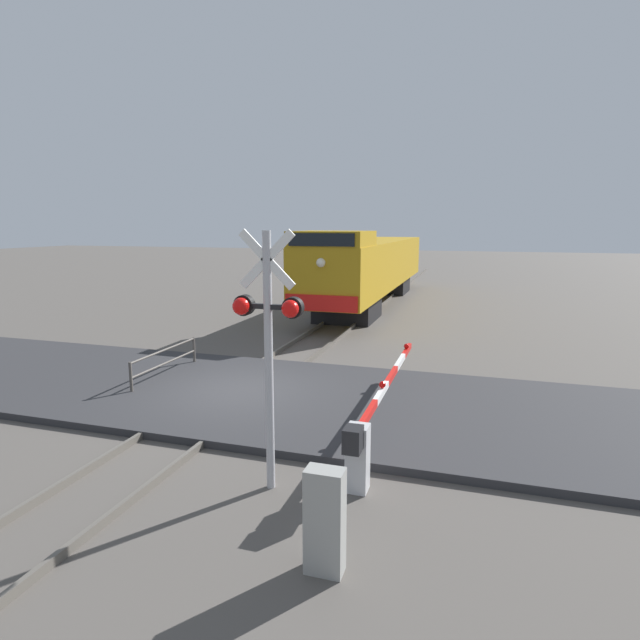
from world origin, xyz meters
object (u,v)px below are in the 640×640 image
object	(u,v)px
locomotive	(370,266)
guard_railing	(165,359)
crossing_signal	(268,331)
utility_cabinet	(325,521)
crossing_gate	(371,422)

from	to	relation	value
locomotive	guard_railing	world-z (taller)	locomotive
locomotive	crossing_signal	xyz separation A→B (m)	(2.64, -20.66, 0.56)
utility_cabinet	guard_railing	xyz separation A→B (m)	(-6.71, 6.56, -0.07)
crossing_signal	utility_cabinet	xyz separation A→B (m)	(1.50, -1.79, -2.02)
crossing_gate	crossing_signal	bearing A→B (deg)	-135.29
locomotive	utility_cabinet	xyz separation A→B (m)	(4.14, -22.45, -1.46)
crossing_signal	crossing_gate	world-z (taller)	crossing_signal
utility_cabinet	guard_railing	distance (m)	9.39
locomotive	crossing_signal	distance (m)	20.84
guard_railing	utility_cabinet	bearing A→B (deg)	-44.33
crossing_gate	guard_railing	xyz separation A→B (m)	(-6.64, 3.36, -0.17)
crossing_signal	guard_railing	world-z (taller)	crossing_signal
locomotive	guard_railing	size ratio (longest dim) A/B	6.06
locomotive	crossing_signal	size ratio (longest dim) A/B	4.42
locomotive	utility_cabinet	size ratio (longest dim) A/B	13.62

